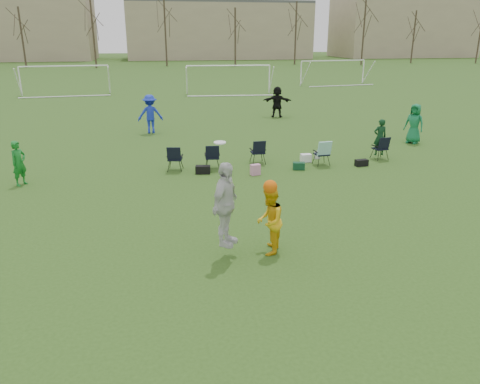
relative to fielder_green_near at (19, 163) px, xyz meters
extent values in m
plane|color=#2D4E18|center=(7.31, -7.11, -0.78)|extent=(260.00, 260.00, 0.00)
imported|color=#157725|center=(0.00, 0.00, 0.00)|extent=(0.63, 0.68, 1.57)
imported|color=#182DB9|center=(4.49, 8.41, 0.22)|extent=(1.33, 0.80, 2.01)
imported|color=#136E3F|center=(16.90, 3.63, 0.16)|extent=(1.03, 1.10, 1.88)
imported|color=black|center=(12.35, 12.07, 0.18)|extent=(1.87, 1.08, 1.92)
imported|color=silver|center=(6.15, -6.82, 0.54)|extent=(1.03, 1.24, 1.98)
imported|color=yellow|center=(7.20, -6.76, 0.03)|extent=(0.86, 0.96, 1.63)
sphere|color=#DF5B0B|center=(7.20, -6.76, 0.88)|extent=(0.33, 0.33, 0.33)
cylinder|color=white|center=(6.04, -6.82, 1.98)|extent=(0.27, 0.27, 0.04)
imported|color=#0E3419|center=(13.92, 1.18, 0.13)|extent=(0.58, 0.40, 1.53)
cube|color=black|center=(6.37, 0.27, -0.63)|extent=(0.59, 0.39, 0.30)
cube|color=#CA82A5|center=(8.28, -0.28, -0.58)|extent=(0.39, 0.29, 0.40)
cube|color=#103D23|center=(10.10, 0.14, -0.64)|extent=(0.50, 0.38, 0.28)
cube|color=white|center=(10.73, 1.21, -0.62)|extent=(0.42, 0.31, 0.32)
cylinder|color=silver|center=(11.38, 1.63, -0.63)|extent=(0.26, 0.26, 0.30)
cube|color=black|center=(12.71, 0.18, -0.65)|extent=(0.53, 0.33, 0.26)
cube|color=black|center=(5.37, 0.90, -0.30)|extent=(0.70, 0.70, 0.96)
cube|color=black|center=(6.81, 0.88, -0.30)|extent=(0.65, 0.65, 0.96)
cube|color=black|center=(8.73, 1.36, -0.30)|extent=(0.62, 0.62, 0.96)
cube|color=black|center=(11.18, 0.61, -0.30)|extent=(0.65, 0.65, 0.96)
cube|color=black|center=(13.92, 1.08, -0.30)|extent=(0.70, 0.70, 0.96)
cylinder|color=white|center=(-6.33, 26.57, 0.42)|extent=(0.12, 0.12, 2.40)
cylinder|color=white|center=(0.95, 27.21, 0.42)|extent=(0.12, 0.12, 2.40)
cylinder|color=white|center=(-2.69, 26.89, 1.62)|extent=(7.28, 0.76, 0.12)
cylinder|color=white|center=(7.67, 25.14, 0.42)|extent=(0.12, 0.12, 2.40)
cylinder|color=white|center=(14.95, 24.63, 0.42)|extent=(0.12, 0.12, 2.40)
cylinder|color=white|center=(11.31, 24.89, 1.62)|extent=(7.29, 0.63, 0.12)
cylinder|color=white|center=(19.70, 30.38, 0.42)|extent=(0.12, 0.12, 2.40)
cylinder|color=white|center=(26.93, 31.40, 0.42)|extent=(0.12, 0.12, 2.40)
cylinder|color=white|center=(23.31, 30.89, 1.62)|extent=(7.25, 1.13, 0.12)
cylinder|color=#382B21|center=(-14.69, 64.39, 3.72)|extent=(0.28, 0.28, 9.00)
cylinder|color=#382B21|center=(-3.69, 61.39, 4.32)|extent=(0.28, 0.28, 10.20)
cylinder|color=#382B21|center=(7.31, 64.39, 4.92)|extent=(0.28, 0.28, 11.40)
cylinder|color=#382B21|center=(18.31, 61.39, 3.72)|extent=(0.28, 0.28, 9.00)
cylinder|color=#382B21|center=(29.31, 64.39, 4.32)|extent=(0.28, 0.28, 10.20)
cylinder|color=#382B21|center=(40.31, 61.39, 4.92)|extent=(0.28, 0.28, 11.40)
cylinder|color=#382B21|center=(51.31, 64.39, 3.72)|extent=(0.28, 0.28, 9.00)
cylinder|color=#382B21|center=(62.31, 61.39, 4.32)|extent=(0.28, 0.28, 10.20)
cube|color=tan|center=(19.31, 88.89, 4.72)|extent=(38.00, 16.00, 11.00)
cube|color=tan|center=(62.31, 88.89, 5.72)|extent=(30.00, 16.00, 13.00)
camera|label=1|loc=(4.66, -16.67, 4.21)|focal=35.00mm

